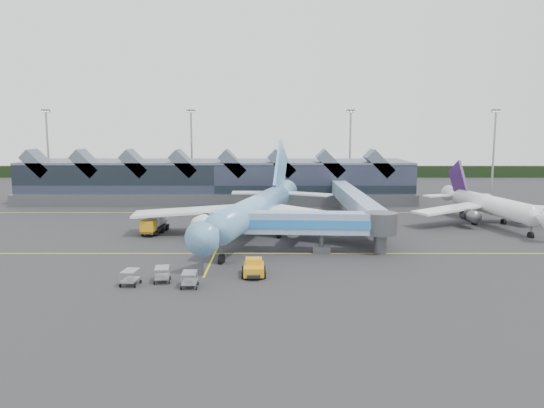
{
  "coord_description": "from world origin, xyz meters",
  "views": [
    {
      "loc": [
        7.88,
        -78.96,
        16.83
      ],
      "look_at": [
        7.85,
        5.21,
        5.0
      ],
      "focal_mm": 35.0,
      "sensor_mm": 36.0,
      "label": 1
    }
  ],
  "objects_px": {
    "main_airliner": "(257,208)",
    "jet_bridge": "(314,224)",
    "pushback_tug": "(254,268)",
    "fuel_truck": "(156,223)",
    "regional_jet": "(490,205)"
  },
  "relations": [
    {
      "from": "main_airliner",
      "to": "fuel_truck",
      "type": "xyz_separation_m",
      "value": [
        -16.78,
        3.19,
        -2.86
      ]
    },
    {
      "from": "regional_jet",
      "to": "jet_bridge",
      "type": "height_order",
      "value": "regional_jet"
    },
    {
      "from": "main_airliner",
      "to": "jet_bridge",
      "type": "xyz_separation_m",
      "value": [
        8.16,
        -10.95,
        -0.52
      ]
    },
    {
      "from": "main_airliner",
      "to": "pushback_tug",
      "type": "xyz_separation_m",
      "value": [
        0.28,
        -22.74,
        -3.64
      ]
    },
    {
      "from": "fuel_truck",
      "to": "pushback_tug",
      "type": "bearing_deg",
      "value": -49.07
    },
    {
      "from": "pushback_tug",
      "to": "jet_bridge",
      "type": "bearing_deg",
      "value": 54.3
    },
    {
      "from": "fuel_truck",
      "to": "regional_jet",
      "type": "bearing_deg",
      "value": 15.15
    },
    {
      "from": "regional_jet",
      "to": "jet_bridge",
      "type": "bearing_deg",
      "value": -155.22
    },
    {
      "from": "fuel_truck",
      "to": "pushback_tug",
      "type": "distance_m",
      "value": 31.04
    },
    {
      "from": "jet_bridge",
      "to": "main_airliner",
      "type": "bearing_deg",
      "value": 130.3
    },
    {
      "from": "main_airliner",
      "to": "pushback_tug",
      "type": "bearing_deg",
      "value": -76.05
    },
    {
      "from": "regional_jet",
      "to": "fuel_truck",
      "type": "height_order",
      "value": "regional_jet"
    },
    {
      "from": "main_airliner",
      "to": "jet_bridge",
      "type": "distance_m",
      "value": 13.66
    },
    {
      "from": "jet_bridge",
      "to": "pushback_tug",
      "type": "bearing_deg",
      "value": -120.13
    },
    {
      "from": "regional_jet",
      "to": "pushback_tug",
      "type": "relative_size",
      "value": 7.34
    }
  ]
}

